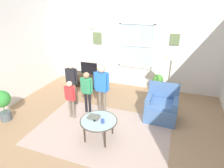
{
  "coord_description": "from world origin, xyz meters",
  "views": [
    {
      "loc": [
        1.44,
        -3.12,
        2.74
      ],
      "look_at": [
        0.12,
        0.6,
        1.01
      ],
      "focal_mm": 29.79,
      "sensor_mm": 36.0,
      "label": 1
    }
  ],
  "objects_px": {
    "remote_near_cup": "(97,116)",
    "person_green_shirt": "(87,88)",
    "person_blue_shirt": "(102,85)",
    "coffee_table": "(99,121)",
    "person_black_shirt": "(72,79)",
    "cup": "(103,121)",
    "television": "(89,68)",
    "potted_plant_corner": "(2,102)",
    "remote_near_books": "(96,119)",
    "book_stack": "(94,117)",
    "armchair": "(161,107)",
    "tv_stand": "(90,80)",
    "potted_plant_by_window": "(157,84)",
    "floor_lamp": "(171,61)",
    "person_red_shirt": "(70,95)"
  },
  "relations": [
    {
      "from": "potted_plant_by_window",
      "to": "remote_near_cup",
      "type": "bearing_deg",
      "value": -112.43
    },
    {
      "from": "remote_near_cup",
      "to": "remote_near_books",
      "type": "bearing_deg",
      "value": -70.25
    },
    {
      "from": "potted_plant_corner",
      "to": "potted_plant_by_window",
      "type": "bearing_deg",
      "value": 38.59
    },
    {
      "from": "coffee_table",
      "to": "person_green_shirt",
      "type": "height_order",
      "value": "person_green_shirt"
    },
    {
      "from": "remote_near_cup",
      "to": "person_black_shirt",
      "type": "xyz_separation_m",
      "value": [
        -1.22,
        1.06,
        0.31
      ]
    },
    {
      "from": "person_blue_shirt",
      "to": "floor_lamp",
      "type": "relative_size",
      "value": 0.82
    },
    {
      "from": "book_stack",
      "to": "person_black_shirt",
      "type": "xyz_separation_m",
      "value": [
        -1.18,
        1.12,
        0.3
      ]
    },
    {
      "from": "person_green_shirt",
      "to": "potted_plant_corner",
      "type": "height_order",
      "value": "person_green_shirt"
    },
    {
      "from": "television",
      "to": "armchair",
      "type": "bearing_deg",
      "value": -24.62
    },
    {
      "from": "book_stack",
      "to": "remote_near_cup",
      "type": "height_order",
      "value": "book_stack"
    },
    {
      "from": "cup",
      "to": "book_stack",
      "type": "bearing_deg",
      "value": 156.79
    },
    {
      "from": "armchair",
      "to": "remote_near_cup",
      "type": "xyz_separation_m",
      "value": [
        -1.28,
        -1.14,
        0.14
      ]
    },
    {
      "from": "cup",
      "to": "person_black_shirt",
      "type": "distance_m",
      "value": 1.91
    },
    {
      "from": "potted_plant_by_window",
      "to": "person_black_shirt",
      "type": "bearing_deg",
      "value": -147.9
    },
    {
      "from": "television",
      "to": "book_stack",
      "type": "xyz_separation_m",
      "value": [
        1.28,
        -2.39,
        -0.19
      ]
    },
    {
      "from": "remote_near_books",
      "to": "person_black_shirt",
      "type": "height_order",
      "value": "person_black_shirt"
    },
    {
      "from": "remote_near_cup",
      "to": "person_red_shirt",
      "type": "relative_size",
      "value": 0.14
    },
    {
      "from": "coffee_table",
      "to": "person_black_shirt",
      "type": "height_order",
      "value": "person_black_shirt"
    },
    {
      "from": "remote_near_books",
      "to": "person_red_shirt",
      "type": "relative_size",
      "value": 0.14
    },
    {
      "from": "book_stack",
      "to": "potted_plant_corner",
      "type": "distance_m",
      "value": 2.37
    },
    {
      "from": "floor_lamp",
      "to": "potted_plant_corner",
      "type": "bearing_deg",
      "value": -152.67
    },
    {
      "from": "tv_stand",
      "to": "person_black_shirt",
      "type": "distance_m",
      "value": 1.4
    },
    {
      "from": "armchair",
      "to": "potted_plant_by_window",
      "type": "xyz_separation_m",
      "value": [
        -0.26,
        1.32,
        0.03
      ]
    },
    {
      "from": "person_blue_shirt",
      "to": "potted_plant_corner",
      "type": "distance_m",
      "value": 2.47
    },
    {
      "from": "tv_stand",
      "to": "armchair",
      "type": "xyz_separation_m",
      "value": [
        2.6,
        -1.19,
        0.1
      ]
    },
    {
      "from": "cup",
      "to": "floor_lamp",
      "type": "height_order",
      "value": "floor_lamp"
    },
    {
      "from": "remote_near_cup",
      "to": "person_black_shirt",
      "type": "relative_size",
      "value": 0.11
    },
    {
      "from": "television",
      "to": "potted_plant_corner",
      "type": "distance_m",
      "value": 2.82
    },
    {
      "from": "person_green_shirt",
      "to": "person_red_shirt",
      "type": "xyz_separation_m",
      "value": [
        -0.28,
        -0.36,
        -0.09
      ]
    },
    {
      "from": "floor_lamp",
      "to": "person_green_shirt",
      "type": "bearing_deg",
      "value": -154.86
    },
    {
      "from": "remote_near_books",
      "to": "floor_lamp",
      "type": "bearing_deg",
      "value": 53.78
    },
    {
      "from": "person_blue_shirt",
      "to": "coffee_table",
      "type": "bearing_deg",
      "value": -72.01
    },
    {
      "from": "television",
      "to": "armchair",
      "type": "relative_size",
      "value": 0.67
    },
    {
      "from": "remote_near_books",
      "to": "television",
      "type": "bearing_deg",
      "value": 119.03
    },
    {
      "from": "television",
      "to": "book_stack",
      "type": "height_order",
      "value": "television"
    },
    {
      "from": "television",
      "to": "tv_stand",
      "type": "bearing_deg",
      "value": 90.0
    },
    {
      "from": "book_stack",
      "to": "person_green_shirt",
      "type": "xyz_separation_m",
      "value": [
        -0.56,
        0.82,
        0.24
      ]
    },
    {
      "from": "person_black_shirt",
      "to": "cup",
      "type": "bearing_deg",
      "value": -40.7
    },
    {
      "from": "tv_stand",
      "to": "book_stack",
      "type": "relative_size",
      "value": 4.68
    },
    {
      "from": "remote_near_cup",
      "to": "person_green_shirt",
      "type": "relative_size",
      "value": 0.12
    },
    {
      "from": "armchair",
      "to": "person_black_shirt",
      "type": "distance_m",
      "value": 2.54
    },
    {
      "from": "person_black_shirt",
      "to": "potted_plant_corner",
      "type": "xyz_separation_m",
      "value": [
        -1.19,
        -1.33,
        -0.27
      ]
    },
    {
      "from": "television",
      "to": "book_stack",
      "type": "bearing_deg",
      "value": -61.95
    },
    {
      "from": "remote_near_books",
      "to": "person_black_shirt",
      "type": "distance_m",
      "value": 1.76
    },
    {
      "from": "coffee_table",
      "to": "potted_plant_corner",
      "type": "distance_m",
      "value": 2.51
    },
    {
      "from": "coffee_table",
      "to": "book_stack",
      "type": "height_order",
      "value": "book_stack"
    },
    {
      "from": "television",
      "to": "potted_plant_corner",
      "type": "height_order",
      "value": "television"
    },
    {
      "from": "television",
      "to": "potted_plant_by_window",
      "type": "xyz_separation_m",
      "value": [
        2.34,
        0.13,
        -0.32
      ]
    },
    {
      "from": "person_red_shirt",
      "to": "person_black_shirt",
      "type": "xyz_separation_m",
      "value": [
        -0.34,
        0.66,
        0.15
      ]
    },
    {
      "from": "cup",
      "to": "remote_near_books",
      "type": "height_order",
      "value": "cup"
    }
  ]
}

